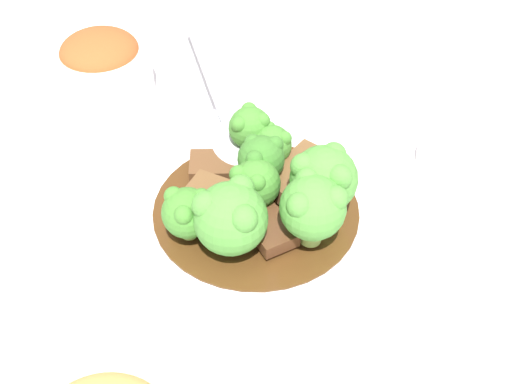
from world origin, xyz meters
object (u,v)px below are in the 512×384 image
(beef_strip_1, at_px, (225,166))
(broccoli_floret_0, at_px, (231,217))
(side_bowl_kimchi, at_px, (102,66))
(main_plate, at_px, (256,214))
(serving_spoon, at_px, (230,132))
(beef_strip_3, at_px, (297,173))
(broccoli_floret_2, at_px, (261,158))
(broccoli_floret_6, at_px, (254,183))
(broccoli_floret_4, at_px, (272,144))
(broccoli_floret_5, at_px, (187,212))
(beef_strip_2, at_px, (200,199))
(sauce_dish, at_px, (457,157))
(broccoli_floret_1, at_px, (313,207))
(broccoli_floret_7, at_px, (249,127))
(beef_strip_0, at_px, (266,225))
(broccoli_floret_3, at_px, (324,178))

(beef_strip_1, distance_m, broccoli_floret_0, 0.09)
(side_bowl_kimchi, bearing_deg, main_plate, 125.55)
(main_plate, xyz_separation_m, serving_spoon, (0.02, -0.08, 0.02))
(beef_strip_3, xyz_separation_m, serving_spoon, (0.05, -0.06, -0.00))
(broccoli_floret_2, bearing_deg, broccoli_floret_6, 73.33)
(broccoli_floret_4, bearing_deg, broccoli_floret_5, 46.66)
(beef_strip_1, xyz_separation_m, broccoli_floret_6, (-0.02, 0.04, 0.02))
(beef_strip_2, bearing_deg, broccoli_floret_6, 176.09)
(broccoli_floret_6, bearing_deg, broccoli_floret_5, 27.01)
(serving_spoon, bearing_deg, beef_strip_2, 71.08)
(beef_strip_1, bearing_deg, serving_spoon, -99.15)
(beef_strip_1, relative_size, broccoli_floret_4, 1.56)
(broccoli_floret_6, distance_m, sauce_dish, 0.19)
(broccoli_floret_0, distance_m, broccoli_floret_5, 0.03)
(beef_strip_1, xyz_separation_m, beef_strip_2, (0.02, 0.04, 0.00))
(beef_strip_3, bearing_deg, broccoli_floret_2, 5.82)
(serving_spoon, bearing_deg, sauce_dish, 172.36)
(main_plate, xyz_separation_m, broccoli_floret_4, (-0.02, -0.05, 0.03))
(broccoli_floret_5, xyz_separation_m, side_bowl_kimchi, (0.08, -0.21, -0.01))
(beef_strip_3, bearing_deg, serving_spoon, -48.19)
(broccoli_floret_1, relative_size, broccoli_floret_7, 1.29)
(broccoli_floret_7, bearing_deg, beef_strip_3, 135.70)
(serving_spoon, bearing_deg, main_plate, 100.52)
(broccoli_floret_2, xyz_separation_m, broccoli_floret_5, (0.06, 0.05, -0.00))
(main_plate, distance_m, sauce_dish, 0.19)
(beef_strip_3, height_order, broccoli_floret_6, broccoli_floret_6)
(main_plate, xyz_separation_m, beef_strip_0, (-0.01, 0.03, 0.01))
(beef_strip_0, distance_m, beef_strip_1, 0.07)
(broccoli_floret_1, relative_size, serving_spoon, 0.25)
(beef_strip_3, height_order, broccoli_floret_3, broccoli_floret_3)
(main_plate, bearing_deg, broccoli_floret_2, -103.68)
(broccoli_floret_4, distance_m, broccoli_floret_6, 0.05)
(main_plate, xyz_separation_m, side_bowl_kimchi, (0.13, -0.18, 0.02))
(beef_strip_2, bearing_deg, main_plate, 176.17)
(broccoli_floret_0, height_order, broccoli_floret_6, broccoli_floret_0)
(beef_strip_3, distance_m, broccoli_floret_4, 0.03)
(broccoli_floret_4, distance_m, broccoli_floret_5, 0.10)
(broccoli_floret_6, bearing_deg, main_plate, 178.71)
(beef_strip_1, bearing_deg, beef_strip_2, 62.10)
(beef_strip_2, height_order, broccoli_floret_4, broccoli_floret_4)
(beef_strip_0, distance_m, broccoli_floret_1, 0.05)
(broccoli_floret_1, bearing_deg, beef_strip_1, -53.71)
(beef_strip_0, distance_m, broccoli_floret_3, 0.06)
(broccoli_floret_2, bearing_deg, broccoli_floret_3, 141.81)
(broccoli_floret_0, xyz_separation_m, broccoli_floret_4, (-0.04, -0.09, -0.01))
(broccoli_floret_0, distance_m, broccoli_floret_6, 0.04)
(beef_strip_1, bearing_deg, beef_strip_0, 112.02)
(broccoli_floret_4, bearing_deg, beef_strip_2, 36.32)
(beef_strip_3, xyz_separation_m, side_bowl_kimchi, (0.16, -0.15, 0.01))
(beef_strip_2, distance_m, side_bowl_kimchi, 0.20)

